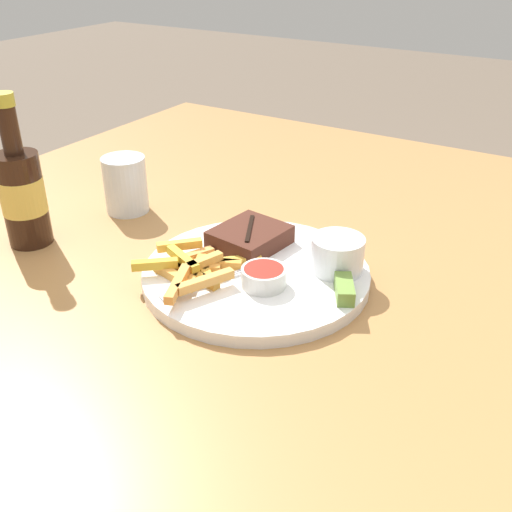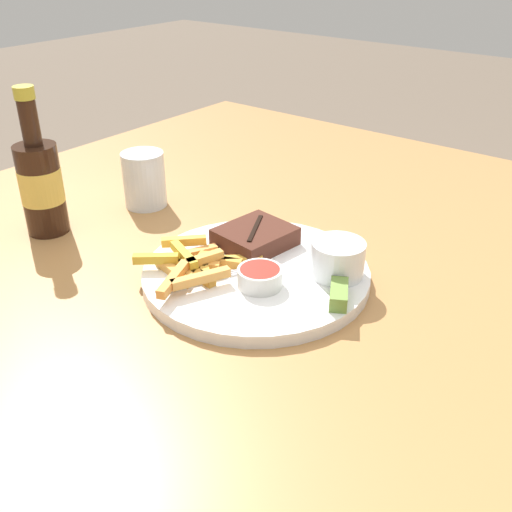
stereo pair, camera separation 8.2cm
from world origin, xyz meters
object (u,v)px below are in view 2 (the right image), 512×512
object	(u,v)px
dipping_sauce_cup	(260,276)
steak_portion	(255,237)
coleslaw_cup	(338,257)
dinner_plate	(256,274)
pickle_spear	(337,295)
beer_bottle	(41,183)
drinking_glass	(144,179)
salt_shaker	(46,181)
fork_utensil	(200,282)

from	to	relation	value
dipping_sauce_cup	steak_portion	bearing A→B (deg)	41.17
coleslaw_cup	dipping_sauce_cup	bearing A→B (deg)	143.66
dipping_sauce_cup	dinner_plate	bearing A→B (deg)	44.45
coleslaw_cup	dipping_sauce_cup	size ratio (longest dim) A/B	1.22
pickle_spear	beer_bottle	bearing A→B (deg)	99.45
drinking_glass	salt_shaker	xyz separation A→B (m)	(-0.09, 0.16, -0.02)
fork_utensil	drinking_glass	size ratio (longest dim) A/B	1.32
beer_bottle	drinking_glass	xyz separation A→B (m)	(0.17, -0.05, -0.03)
dinner_plate	dipping_sauce_cup	bearing A→B (deg)	-135.55
dipping_sauce_cup	salt_shaker	size ratio (longest dim) A/B	0.92
dinner_plate	beer_bottle	distance (m)	0.38
steak_portion	dipping_sauce_cup	bearing A→B (deg)	-138.83
pickle_spear	fork_utensil	bearing A→B (deg)	113.27
dipping_sauce_cup	pickle_spear	xyz separation A→B (m)	(0.03, -0.10, -0.00)
coleslaw_cup	fork_utensil	bearing A→B (deg)	134.90
steak_portion	dinner_plate	bearing A→B (deg)	-140.95
steak_portion	dipping_sauce_cup	world-z (taller)	steak_portion
fork_utensil	salt_shaker	distance (m)	0.44
dinner_plate	salt_shaker	xyz separation A→B (m)	(-0.01, 0.47, 0.02)
pickle_spear	fork_utensil	xyz separation A→B (m)	(-0.07, 0.17, -0.01)
beer_bottle	dipping_sauce_cup	bearing A→B (deg)	-82.26
dinner_plate	steak_portion	xyz separation A→B (m)	(0.05, 0.04, 0.02)
beer_bottle	salt_shaker	bearing A→B (deg)	55.09
drinking_glass	dinner_plate	bearing A→B (deg)	-104.86
dinner_plate	drinking_glass	distance (m)	0.32
dipping_sauce_cup	pickle_spear	world-z (taller)	dipping_sauce_cup
dinner_plate	steak_portion	size ratio (longest dim) A/B	2.78
dipping_sauce_cup	pickle_spear	bearing A→B (deg)	-74.08
steak_portion	pickle_spear	distance (m)	0.18
fork_utensil	beer_bottle	bearing A→B (deg)	116.89
pickle_spear	dinner_plate	bearing A→B (deg)	88.54
steak_portion	salt_shaker	bearing A→B (deg)	97.90
dipping_sauce_cup	drinking_glass	bearing A→B (deg)	71.49
dipping_sauce_cup	salt_shaker	distance (m)	0.50
beer_bottle	fork_utensil	bearing A→B (deg)	-88.28
steak_portion	fork_utensil	xyz separation A→B (m)	(-0.13, -0.01, -0.01)
salt_shaker	fork_utensil	bearing A→B (deg)	-99.07
pickle_spear	salt_shaker	world-z (taller)	salt_shaker
dinner_plate	fork_utensil	size ratio (longest dim) A/B	2.49
coleslaw_cup	beer_bottle	size ratio (longest dim) A/B	0.31
coleslaw_cup	salt_shaker	bearing A→B (deg)	96.13
dinner_plate	dipping_sauce_cup	xyz separation A→B (m)	(-0.03, -0.03, 0.02)
beer_bottle	steak_portion	bearing A→B (deg)	-66.19
coleslaw_cup	drinking_glass	bearing A→B (deg)	86.21
drinking_glass	salt_shaker	distance (m)	0.19
coleslaw_cup	dinner_plate	bearing A→B (deg)	120.05
pickle_spear	drinking_glass	bearing A→B (deg)	79.03
beer_bottle	drinking_glass	distance (m)	0.18
pickle_spear	salt_shaker	distance (m)	0.60
steak_portion	salt_shaker	distance (m)	0.43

